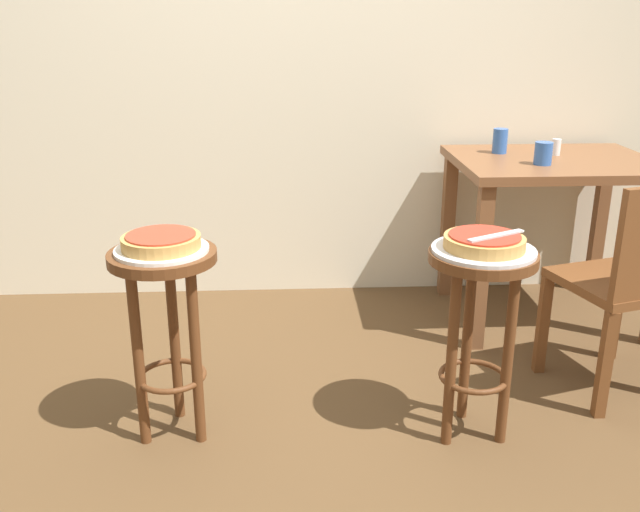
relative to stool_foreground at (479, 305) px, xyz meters
name	(u,v)px	position (x,y,z in m)	size (l,w,h in m)	color
ground_plane	(304,478)	(-0.58, -0.22, -0.49)	(6.00, 6.00, 0.00)	brown
stool_foreground	(479,305)	(0.00, 0.00, 0.00)	(0.35, 0.35, 0.67)	#5B3319
serving_plate_foreground	(484,250)	(0.00, 0.00, 0.19)	(0.33, 0.33, 0.01)	silver
pizza_foreground	(484,242)	(0.00, 0.00, 0.22)	(0.26, 0.26, 0.05)	tan
stool_middle	(166,304)	(-1.03, 0.06, 0.00)	(0.35, 0.35, 0.67)	#5B3319
serving_plate_middle	(162,250)	(-1.03, 0.06, 0.19)	(0.30, 0.30, 0.01)	white
pizza_middle	(161,241)	(-1.03, 0.06, 0.22)	(0.25, 0.25, 0.05)	tan
dining_table	(552,187)	(0.59, 0.97, 0.15)	(0.88, 0.72, 0.77)	brown
cup_near_edge	(543,153)	(0.48, 0.84, 0.33)	(0.08, 0.08, 0.10)	#3360B2
cup_far_edge	(500,141)	(0.37, 1.10, 0.34)	(0.07, 0.07, 0.11)	#3360B2
condiment_shaker	(556,147)	(0.62, 1.04, 0.32)	(0.04, 0.04, 0.07)	white
wooden_chair	(633,280)	(0.64, 0.24, -0.02)	(0.50, 0.50, 0.85)	brown
pizza_server_knife	(496,236)	(0.03, -0.02, 0.24)	(0.22, 0.02, 0.01)	silver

